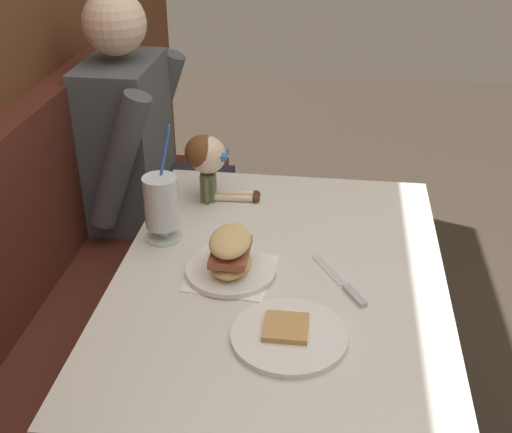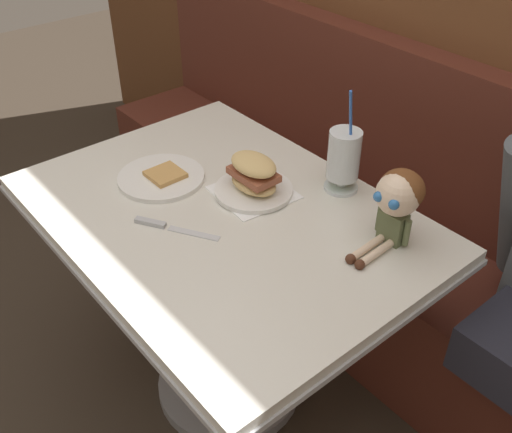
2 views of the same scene
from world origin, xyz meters
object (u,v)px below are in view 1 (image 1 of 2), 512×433
object	(u,v)px
sandwich_plate	(231,258)
seated_doll	(207,158)
butter_knife	(347,288)
milkshake_glass	(161,205)
diner_patron	(138,141)
toast_plate	(289,335)

from	to	relation	value
sandwich_plate	seated_doll	world-z (taller)	seated_doll
sandwich_plate	butter_knife	world-z (taller)	sandwich_plate
milkshake_glass	diner_patron	distance (m)	0.68
butter_knife	seated_doll	size ratio (longest dim) A/B	0.96
milkshake_glass	butter_knife	distance (m)	0.52
butter_knife	diner_patron	world-z (taller)	diner_patron
sandwich_plate	butter_knife	distance (m)	0.29
milkshake_glass	seated_doll	world-z (taller)	milkshake_glass
butter_knife	diner_patron	bearing A→B (deg)	42.92
toast_plate	butter_knife	distance (m)	0.23
sandwich_plate	milkshake_glass	bearing A→B (deg)	55.38
sandwich_plate	diner_patron	world-z (taller)	diner_patron
diner_patron	butter_knife	bearing A→B (deg)	-137.08
diner_patron	sandwich_plate	bearing A→B (deg)	-149.02
milkshake_glass	butter_knife	bearing A→B (deg)	-109.45
butter_knife	seated_doll	xyz separation A→B (m)	(0.41, 0.41, 0.12)
seated_doll	sandwich_plate	bearing A→B (deg)	-161.36
sandwich_plate	diner_patron	size ratio (longest dim) A/B	0.27
butter_knife	diner_patron	size ratio (longest dim) A/B	0.26
milkshake_glass	sandwich_plate	bearing A→B (deg)	-124.62
butter_knife	toast_plate	bearing A→B (deg)	147.89
toast_plate	sandwich_plate	distance (m)	0.28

